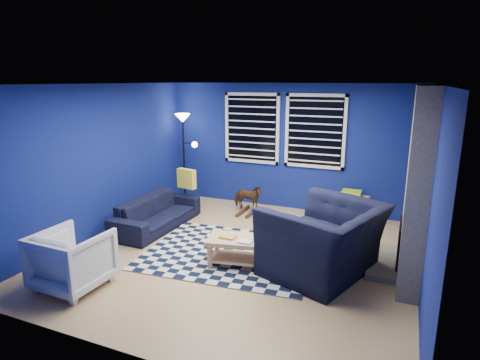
# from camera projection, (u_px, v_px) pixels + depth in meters

# --- Properties ---
(floor) EXTENTS (5.00, 5.00, 0.00)m
(floor) POSITION_uv_depth(u_px,v_px,m) (238.00, 254.00, 6.05)
(floor) COLOR tan
(floor) RESTS_ON ground
(ceiling) EXTENTS (5.00, 5.00, 0.00)m
(ceiling) POSITION_uv_depth(u_px,v_px,m) (238.00, 84.00, 5.45)
(ceiling) COLOR white
(ceiling) RESTS_ON wall_back
(wall_back) EXTENTS (5.00, 0.00, 5.00)m
(wall_back) POSITION_uv_depth(u_px,v_px,m) (287.00, 147.00, 7.98)
(wall_back) COLOR navy
(wall_back) RESTS_ON floor
(wall_left) EXTENTS (0.00, 5.00, 5.00)m
(wall_left) POSITION_uv_depth(u_px,v_px,m) (101.00, 160.00, 6.69)
(wall_left) COLOR navy
(wall_left) RESTS_ON floor
(wall_right) EXTENTS (0.00, 5.00, 5.00)m
(wall_right) POSITION_uv_depth(u_px,v_px,m) (429.00, 192.00, 4.81)
(wall_right) COLOR navy
(wall_right) RESTS_ON floor
(fireplace) EXTENTS (0.65, 2.00, 2.50)m
(fireplace) POSITION_uv_depth(u_px,v_px,m) (416.00, 185.00, 5.32)
(fireplace) COLOR gray
(fireplace) RESTS_ON floor
(window_left) EXTENTS (1.17, 0.06, 1.42)m
(window_left) POSITION_uv_depth(u_px,v_px,m) (252.00, 128.00, 8.15)
(window_left) COLOR black
(window_left) RESTS_ON wall_back
(window_right) EXTENTS (1.17, 0.06, 1.42)m
(window_right) POSITION_uv_depth(u_px,v_px,m) (315.00, 131.00, 7.66)
(window_right) COLOR black
(window_right) RESTS_ON wall_back
(tv) EXTENTS (0.07, 1.00, 0.58)m
(tv) POSITION_uv_depth(u_px,v_px,m) (423.00, 152.00, 6.58)
(tv) COLOR black
(tv) RESTS_ON wall_right
(rug) EXTENTS (2.65, 2.19, 0.02)m
(rug) POSITION_uv_depth(u_px,v_px,m) (231.00, 253.00, 6.07)
(rug) COLOR black
(rug) RESTS_ON floor
(sofa) EXTENTS (1.86, 0.75, 0.54)m
(sofa) POSITION_uv_depth(u_px,v_px,m) (157.00, 213.00, 7.10)
(sofa) COLOR black
(sofa) RESTS_ON floor
(armchair_big) EXTENTS (1.82, 1.71, 0.96)m
(armchair_big) POSITION_uv_depth(u_px,v_px,m) (324.00, 240.00, 5.35)
(armchair_big) COLOR black
(armchair_big) RESTS_ON floor
(armchair_bent) EXTENTS (0.82, 0.84, 0.75)m
(armchair_bent) POSITION_uv_depth(u_px,v_px,m) (72.00, 259.00, 5.02)
(armchair_bent) COLOR gray
(armchair_bent) RESTS_ON floor
(rocking_horse) EXTENTS (0.29, 0.62, 0.51)m
(rocking_horse) POSITION_uv_depth(u_px,v_px,m) (247.00, 197.00, 7.82)
(rocking_horse) COLOR #4B2E18
(rocking_horse) RESTS_ON floor
(coffee_table) EXTENTS (0.95, 0.66, 0.44)m
(coffee_table) POSITION_uv_depth(u_px,v_px,m) (238.00, 246.00, 5.61)
(coffee_table) COLOR tan
(coffee_table) RESTS_ON rug
(cabinet) EXTENTS (0.67, 0.57, 0.56)m
(cabinet) POSITION_uv_depth(u_px,v_px,m) (351.00, 207.00, 7.50)
(cabinet) COLOR tan
(cabinet) RESTS_ON floor
(floor_lamp) EXTENTS (0.51, 0.31, 1.88)m
(floor_lamp) POSITION_uv_depth(u_px,v_px,m) (184.00, 130.00, 8.36)
(floor_lamp) COLOR black
(floor_lamp) RESTS_ON floor
(throw_pillow) EXTENTS (0.41, 0.19, 0.37)m
(throw_pillow) POSITION_uv_depth(u_px,v_px,m) (187.00, 179.00, 7.64)
(throw_pillow) COLOR gold
(throw_pillow) RESTS_ON sofa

